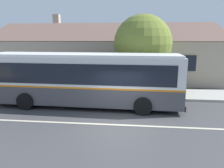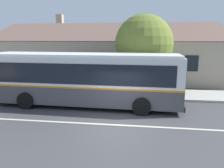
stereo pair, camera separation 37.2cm
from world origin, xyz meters
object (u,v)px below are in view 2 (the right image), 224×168
(transit_bus, at_px, (84,78))
(street_tree_primary, at_px, (144,44))
(bench_by_building, at_px, (18,85))
(bench_down_street, at_px, (79,86))

(transit_bus, height_order, street_tree_primary, street_tree_primary)
(transit_bus, bearing_deg, bench_by_building, 157.07)
(bench_by_building, distance_m, bench_down_street, 4.79)
(bench_by_building, bearing_deg, bench_down_street, 3.33)
(street_tree_primary, bearing_deg, transit_bus, -134.12)
(bench_by_building, height_order, street_tree_primary, street_tree_primary)
(bench_by_building, relative_size, bench_down_street, 0.92)
(bench_by_building, xyz_separation_m, street_tree_primary, (9.55, 1.22, 3.14))
(transit_bus, bearing_deg, bench_down_street, 112.48)
(transit_bus, xyz_separation_m, street_tree_primary, (3.61, 3.73, 1.98))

